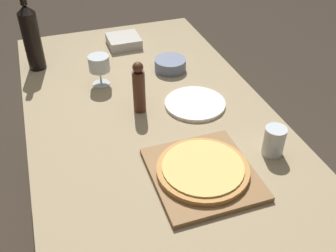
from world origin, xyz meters
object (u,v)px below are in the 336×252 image
object	(u,v)px
wine_bottle	(31,36)
pepper_mill	(139,88)
pizza	(203,169)
small_bowl	(170,65)
wine_glass	(99,64)

from	to	relation	value
wine_bottle	pepper_mill	bearing A→B (deg)	-53.74
pizza	wine_bottle	xyz separation A→B (m)	(-0.44, 0.89, 0.12)
pizza	pepper_mill	size ratio (longest dim) A/B	1.40
wine_bottle	small_bowl	distance (m)	0.62
pizza	wine_bottle	size ratio (longest dim) A/B	0.78
pizza	pepper_mill	world-z (taller)	pepper_mill
wine_glass	small_bowl	distance (m)	0.33
pizza	wine_glass	xyz separation A→B (m)	(-0.19, 0.65, 0.07)
wine_bottle	pepper_mill	distance (m)	0.59
wine_bottle	small_bowl	world-z (taller)	wine_bottle
pepper_mill	small_bowl	distance (m)	0.35
pepper_mill	small_bowl	xyz separation A→B (m)	(0.22, 0.26, -0.07)
wine_glass	small_bowl	bearing A→B (deg)	4.28
pepper_mill	wine_glass	world-z (taller)	pepper_mill
small_bowl	wine_glass	bearing A→B (deg)	-175.72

